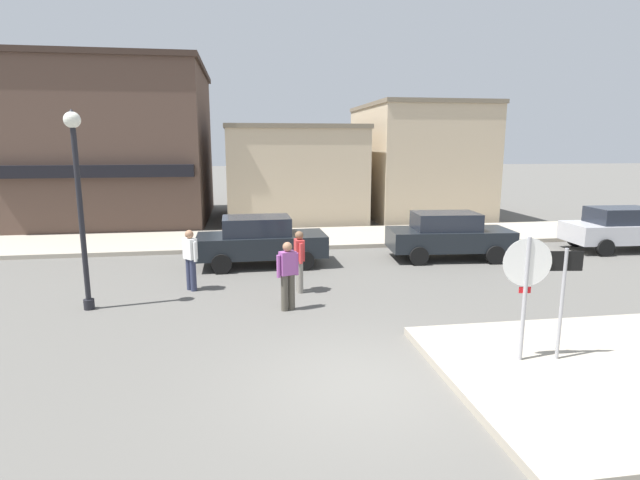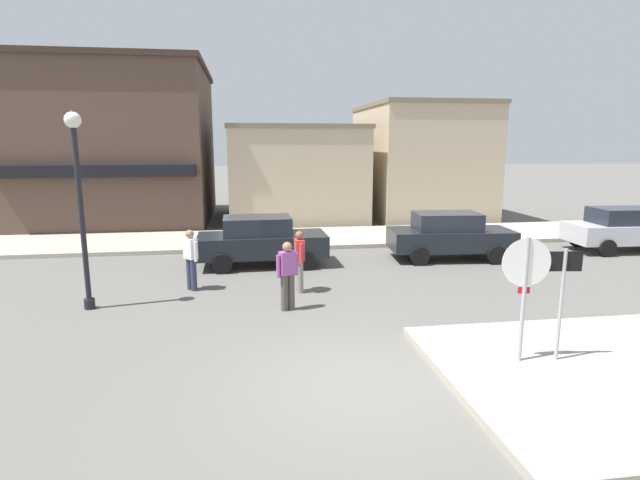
{
  "view_description": "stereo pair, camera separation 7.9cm",
  "coord_description": "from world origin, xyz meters",
  "px_view_note": "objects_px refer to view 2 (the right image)",
  "views": [
    {
      "loc": [
        -1.87,
        -7.23,
        3.81
      ],
      "look_at": [
        -0.03,
        4.5,
        1.5
      ],
      "focal_mm": 28.0,
      "sensor_mm": 36.0,
      "label": 1
    },
    {
      "loc": [
        -1.79,
        -7.24,
        3.81
      ],
      "look_at": [
        -0.03,
        4.5,
        1.5
      ],
      "focal_mm": 28.0,
      "sensor_mm": 36.0,
      "label": 2
    }
  ],
  "objects_px": {
    "one_way_sign": "(562,293)",
    "parked_car_nearest": "(261,240)",
    "stop_sign": "(525,283)",
    "parked_car_third": "(625,229)",
    "parked_car_second": "(449,235)",
    "pedestrian_kerb_side": "(191,258)",
    "pedestrian_crossing_far": "(288,274)",
    "pedestrian_crossing_near": "(300,259)",
    "lamp_post": "(78,182)"
  },
  "relations": [
    {
      "from": "one_way_sign",
      "to": "parked_car_nearest",
      "type": "relative_size",
      "value": 0.52
    },
    {
      "from": "stop_sign",
      "to": "parked_car_third",
      "type": "bearing_deg",
      "value": 43.31
    },
    {
      "from": "stop_sign",
      "to": "parked_car_third",
      "type": "relative_size",
      "value": 0.56
    },
    {
      "from": "parked_car_nearest",
      "to": "stop_sign",
      "type": "bearing_deg",
      "value": -62.97
    },
    {
      "from": "stop_sign",
      "to": "parked_car_third",
      "type": "xyz_separation_m",
      "value": [
        8.82,
        8.32,
        -0.71
      ]
    },
    {
      "from": "stop_sign",
      "to": "parked_car_second",
      "type": "bearing_deg",
      "value": 75.34
    },
    {
      "from": "one_way_sign",
      "to": "parked_car_second",
      "type": "xyz_separation_m",
      "value": [
        1.45,
        8.1,
        -0.52
      ]
    },
    {
      "from": "parked_car_second",
      "to": "parked_car_third",
      "type": "xyz_separation_m",
      "value": [
        6.72,
        0.27,
        0.0
      ]
    },
    {
      "from": "stop_sign",
      "to": "pedestrian_kerb_side",
      "type": "distance_m",
      "value": 8.26
    },
    {
      "from": "stop_sign",
      "to": "pedestrian_crossing_far",
      "type": "relative_size",
      "value": 1.43
    },
    {
      "from": "parked_car_second",
      "to": "pedestrian_crossing_far",
      "type": "height_order",
      "value": "pedestrian_crossing_far"
    },
    {
      "from": "pedestrian_crossing_far",
      "to": "pedestrian_kerb_side",
      "type": "xyz_separation_m",
      "value": [
        -2.36,
        1.98,
        0.0
      ]
    },
    {
      "from": "one_way_sign",
      "to": "pedestrian_kerb_side",
      "type": "height_order",
      "value": "one_way_sign"
    },
    {
      "from": "parked_car_second",
      "to": "pedestrian_crossing_far",
      "type": "relative_size",
      "value": 2.57
    },
    {
      "from": "stop_sign",
      "to": "pedestrian_kerb_side",
      "type": "height_order",
      "value": "stop_sign"
    },
    {
      "from": "parked_car_third",
      "to": "pedestrian_crossing_far",
      "type": "distance_m",
      "value": 13.33
    },
    {
      "from": "stop_sign",
      "to": "pedestrian_crossing_near",
      "type": "height_order",
      "value": "stop_sign"
    },
    {
      "from": "parked_car_nearest",
      "to": "parked_car_third",
      "type": "bearing_deg",
      "value": 1.1
    },
    {
      "from": "one_way_sign",
      "to": "parked_car_third",
      "type": "relative_size",
      "value": 0.51
    },
    {
      "from": "stop_sign",
      "to": "lamp_post",
      "type": "distance_m",
      "value": 9.47
    },
    {
      "from": "parked_car_nearest",
      "to": "pedestrian_crossing_near",
      "type": "distance_m",
      "value": 3.17
    },
    {
      "from": "parked_car_nearest",
      "to": "parked_car_third",
      "type": "height_order",
      "value": "same"
    },
    {
      "from": "parked_car_third",
      "to": "one_way_sign",
      "type": "bearing_deg",
      "value": -134.28
    },
    {
      "from": "parked_car_second",
      "to": "stop_sign",
      "type": "bearing_deg",
      "value": -104.66
    },
    {
      "from": "pedestrian_crossing_near",
      "to": "pedestrian_kerb_side",
      "type": "xyz_separation_m",
      "value": [
        -2.79,
        0.59,
        0.0
      ]
    },
    {
      "from": "pedestrian_crossing_near",
      "to": "lamp_post",
      "type": "bearing_deg",
      "value": -173.06
    },
    {
      "from": "stop_sign",
      "to": "one_way_sign",
      "type": "height_order",
      "value": "stop_sign"
    },
    {
      "from": "parked_car_second",
      "to": "pedestrian_kerb_side",
      "type": "xyz_separation_m",
      "value": [
        -8.13,
        -2.42,
        0.06
      ]
    },
    {
      "from": "parked_car_nearest",
      "to": "parked_car_third",
      "type": "xyz_separation_m",
      "value": [
        12.94,
        0.25,
        0.0
      ]
    },
    {
      "from": "lamp_post",
      "to": "parked_car_nearest",
      "type": "bearing_deg",
      "value": 41.46
    },
    {
      "from": "parked_car_nearest",
      "to": "pedestrian_kerb_side",
      "type": "distance_m",
      "value": 3.1
    },
    {
      "from": "lamp_post",
      "to": "parked_car_second",
      "type": "bearing_deg",
      "value": 19.3
    },
    {
      "from": "pedestrian_crossing_far",
      "to": "pedestrian_kerb_side",
      "type": "bearing_deg",
      "value": 140.06
    },
    {
      "from": "parked_car_nearest",
      "to": "pedestrian_crossing_near",
      "type": "height_order",
      "value": "pedestrian_crossing_near"
    },
    {
      "from": "lamp_post",
      "to": "pedestrian_crossing_near",
      "type": "height_order",
      "value": "lamp_post"
    },
    {
      "from": "one_way_sign",
      "to": "pedestrian_kerb_side",
      "type": "xyz_separation_m",
      "value": [
        -6.67,
        5.68,
        -0.46
      ]
    },
    {
      "from": "stop_sign",
      "to": "lamp_post",
      "type": "relative_size",
      "value": 0.51
    },
    {
      "from": "pedestrian_crossing_far",
      "to": "parked_car_second",
      "type": "bearing_deg",
      "value": 37.36
    },
    {
      "from": "pedestrian_kerb_side",
      "to": "parked_car_third",
      "type": "bearing_deg",
      "value": 10.29
    },
    {
      "from": "stop_sign",
      "to": "parked_car_nearest",
      "type": "relative_size",
      "value": 0.57
    },
    {
      "from": "pedestrian_crossing_far",
      "to": "lamp_post",
      "type": "bearing_deg",
      "value": 170.41
    },
    {
      "from": "parked_car_nearest",
      "to": "pedestrian_crossing_far",
      "type": "bearing_deg",
      "value": -84.12
    },
    {
      "from": "parked_car_third",
      "to": "pedestrian_crossing_far",
      "type": "relative_size",
      "value": 2.54
    },
    {
      "from": "one_way_sign",
      "to": "parked_car_nearest",
      "type": "height_order",
      "value": "one_way_sign"
    },
    {
      "from": "pedestrian_crossing_far",
      "to": "stop_sign",
      "type": "bearing_deg",
      "value": -44.87
    },
    {
      "from": "parked_car_third",
      "to": "pedestrian_crossing_near",
      "type": "distance_m",
      "value": 12.49
    },
    {
      "from": "stop_sign",
      "to": "parked_car_nearest",
      "type": "xyz_separation_m",
      "value": [
        -4.12,
        8.07,
        -0.71
      ]
    },
    {
      "from": "parked_car_nearest",
      "to": "pedestrian_crossing_far",
      "type": "xyz_separation_m",
      "value": [
        0.46,
        -4.42,
        0.06
      ]
    },
    {
      "from": "pedestrian_kerb_side",
      "to": "one_way_sign",
      "type": "bearing_deg",
      "value": -40.41
    },
    {
      "from": "one_way_sign",
      "to": "pedestrian_crossing_near",
      "type": "distance_m",
      "value": 6.42
    }
  ]
}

